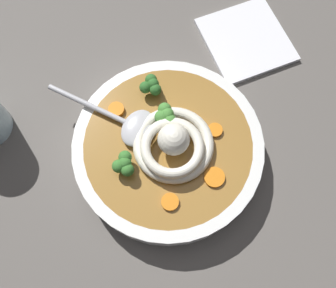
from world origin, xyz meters
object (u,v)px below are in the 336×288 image
object	(u,v)px
noodle_pile	(173,144)
soup_spoon	(129,124)
soup_bowl	(168,149)
folded_napkin	(246,40)

from	to	relation	value
noodle_pile	soup_spoon	xyz separation A→B (cm)	(-5.55, -4.52, -0.79)
soup_bowl	soup_spoon	size ratio (longest dim) A/B	1.82
soup_bowl	soup_spoon	world-z (taller)	soup_spoon
noodle_pile	folded_napkin	bearing A→B (deg)	126.37
noodle_pile	soup_spoon	world-z (taller)	noodle_pile
soup_spoon	folded_napkin	size ratio (longest dim) A/B	1.07
soup_bowl	noodle_pile	distance (cm)	4.10
folded_napkin	soup_spoon	bearing A→B (deg)	-69.27
soup_spoon	folded_napkin	bearing A→B (deg)	-110.06
soup_spoon	folded_napkin	world-z (taller)	soup_spoon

